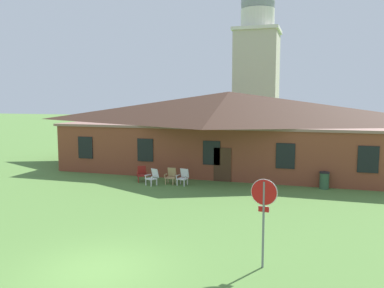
# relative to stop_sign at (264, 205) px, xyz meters

# --- Properties ---
(ground_plane) EXTENTS (200.00, 200.00, 0.00)m
(ground_plane) POSITION_rel_stop_sign_xyz_m (-4.70, -1.70, -1.95)
(ground_plane) COLOR #517A38
(brick_building) EXTENTS (23.26, 10.40, 5.61)m
(brick_building) POSITION_rel_stop_sign_xyz_m (-4.70, 16.96, 0.92)
(brick_building) COLOR brown
(brick_building) RESTS_ON ground
(dome_tower) EXTENTS (5.18, 5.18, 18.71)m
(dome_tower) POSITION_rel_stop_sign_xyz_m (-5.32, 34.99, 6.59)
(dome_tower) COLOR #BCB29E
(dome_tower) RESTS_ON ground
(stop_sign) EXTENTS (0.80, 0.13, 2.74)m
(stop_sign) POSITION_rel_stop_sign_xyz_m (0.00, 0.00, 0.00)
(stop_sign) COLOR slate
(stop_sign) RESTS_ON ground
(lawn_chair_by_porch) EXTENTS (0.81, 0.85, 0.96)m
(lawn_chair_by_porch) POSITION_rel_stop_sign_xyz_m (-8.77, 10.47, -1.45)
(lawn_chair_by_porch) COLOR maroon
(lawn_chair_by_porch) RESTS_ON ground
(lawn_chair_near_door) EXTENTS (0.80, 0.84, 0.96)m
(lawn_chair_near_door) POSITION_rel_stop_sign_xyz_m (-7.73, 9.74, -1.45)
(lawn_chair_near_door) COLOR white
(lawn_chair_near_door) RESTS_ON ground
(lawn_chair_left_end) EXTENTS (0.66, 0.68, 0.96)m
(lawn_chair_left_end) POSITION_rel_stop_sign_xyz_m (-6.81, 10.37, -1.45)
(lawn_chair_left_end) COLOR tan
(lawn_chair_left_end) RESTS_ON ground
(lawn_chair_middle) EXTENTS (0.70, 0.73, 0.96)m
(lawn_chair_middle) POSITION_rel_stop_sign_xyz_m (-6.00, 10.28, -1.45)
(lawn_chair_middle) COLOR white
(lawn_chair_middle) RESTS_ON ground
(trash_bin) EXTENTS (0.56, 0.56, 0.98)m
(trash_bin) POSITION_rel_stop_sign_xyz_m (1.98, 11.66, -1.45)
(trash_bin) COLOR #335638
(trash_bin) RESTS_ON ground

